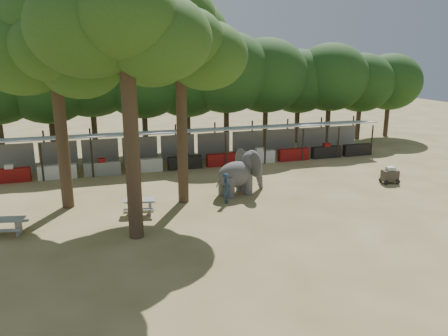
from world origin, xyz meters
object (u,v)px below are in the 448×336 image
object	(u,v)px
elephant	(241,173)
cart_back	(390,175)
handler	(226,188)
yard_tree_left	(50,46)
picnic_table_near	(7,224)
picnic_table_far	(140,204)
yard_tree_back	(176,39)
yard_tree_center	(121,18)

from	to	relation	value
elephant	cart_back	world-z (taller)	elephant
elephant	handler	distance (m)	1.88
yard_tree_left	elephant	world-z (taller)	yard_tree_left
picnic_table_near	picnic_table_far	distance (m)	6.06
yard_tree_left	cart_back	size ratio (longest dim) A/B	9.55
yard_tree_left	elephant	size ratio (longest dim) A/B	3.32
elephant	picnic_table_far	world-z (taller)	elephant
yard_tree_left	yard_tree_back	world-z (taller)	yard_tree_back
picnic_table_near	cart_back	bearing A→B (deg)	16.06
yard_tree_center	elephant	bearing A→B (deg)	32.89
picnic_table_far	yard_tree_left	bearing A→B (deg)	158.93
yard_tree_back	elephant	xyz separation A→B (m)	(3.62, 0.28, -7.31)
yard_tree_left	yard_tree_center	size ratio (longest dim) A/B	0.92
yard_tree_center	elephant	distance (m)	11.21
yard_tree_center	cart_back	bearing A→B (deg)	11.98
yard_tree_back	elephant	size ratio (longest dim) A/B	3.42
handler	picnic_table_far	xyz separation A→B (m)	(-4.68, -0.33, -0.33)
yard_tree_left	elephant	distance (m)	11.90
cart_back	picnic_table_far	bearing A→B (deg)	-169.64
yard_tree_back	elephant	bearing A→B (deg)	4.39
yard_tree_center	picnic_table_near	distance (m)	10.38
yard_tree_left	picnic_table_far	bearing A→B (deg)	-32.83
yard_tree_back	handler	xyz separation A→B (m)	(2.32, -1.02, -7.72)
handler	picnic_table_near	size ratio (longest dim) A/B	0.94
yard_tree_left	picnic_table_near	distance (m)	8.68
yard_tree_left	yard_tree_center	xyz separation A→B (m)	(3.00, -5.00, 1.01)
yard_tree_left	yard_tree_back	bearing A→B (deg)	-9.46
handler	cart_back	bearing A→B (deg)	-67.68
yard_tree_back	picnic_table_far	size ratio (longest dim) A/B	6.44
yard_tree_back	picnic_table_near	distance (m)	11.81
picnic_table_near	cart_back	size ratio (longest dim) A/B	1.52
yard_tree_left	picnic_table_near	size ratio (longest dim) A/B	6.30
yard_tree_center	cart_back	xyz separation A→B (m)	(16.19, 3.43, -8.69)
yard_tree_center	yard_tree_left	bearing A→B (deg)	120.96
elephant	yard_tree_left	bearing A→B (deg)	158.44
yard_tree_back	cart_back	size ratio (longest dim) A/B	9.84
yard_tree_left	handler	world-z (taller)	yard_tree_left
picnic_table_near	picnic_table_far	bearing A→B (deg)	20.04
yard_tree_center	picnic_table_near	world-z (taller)	yard_tree_center
yard_tree_back	picnic_table_far	xyz separation A→B (m)	(-2.36, -1.35, -8.05)
handler	picnic_table_near	world-z (taller)	handler
handler	picnic_table_far	world-z (taller)	handler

